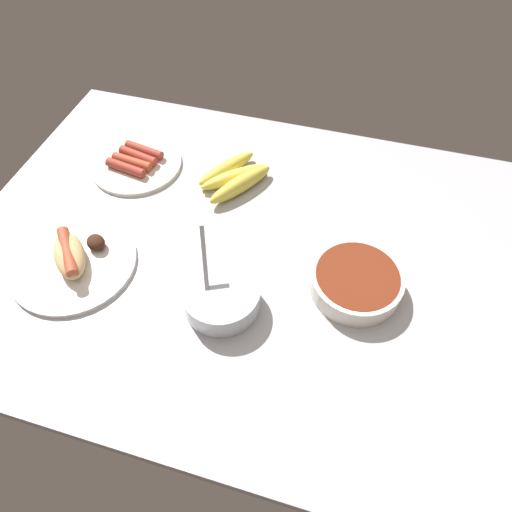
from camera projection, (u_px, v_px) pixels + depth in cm
name	position (u px, v px, depth cm)	size (l,w,h in cm)	color
ground_plane	(240.00, 251.00, 98.53)	(120.00, 90.00, 3.00)	#B2B2B7
plate_hotdog_assembled	(73.00, 259.00, 93.36)	(25.99, 25.99, 5.61)	white
bowl_chili	(356.00, 281.00, 88.94)	(18.20, 18.20, 4.60)	white
bowl_coleslaw	(221.00, 296.00, 86.34)	(14.99, 14.99, 15.04)	silver
plate_sausages	(136.00, 162.00, 112.51)	(22.48, 22.48, 3.25)	white
banana_bunch	(234.00, 177.00, 108.04)	(17.48, 21.24, 3.99)	gold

